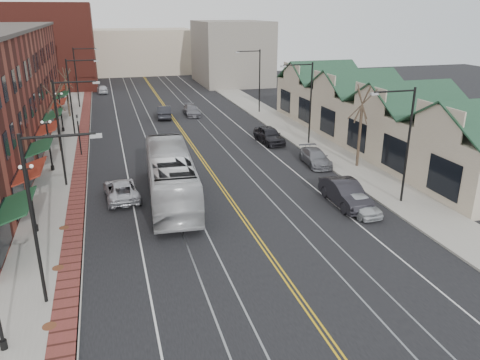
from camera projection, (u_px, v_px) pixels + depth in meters
ground at (278, 268)px, 24.77m from camera, size 160.00×160.00×0.00m
sidewalk_left at (63, 170)px, 39.67m from camera, size 4.00×120.00×0.15m
sidewalk_right at (321, 148)px, 45.92m from camera, size 4.00×120.00×0.15m
building_right at (378, 122)px, 46.72m from camera, size 8.00×36.00×4.60m
backdrop_left at (52, 46)px, 81.37m from camera, size 14.00×18.00×14.00m
backdrop_mid at (139, 51)px, 99.93m from camera, size 22.00×14.00×9.00m
backdrop_right at (231, 53)px, 85.45m from camera, size 12.00×16.00×11.00m
streetlight_l_0 at (42, 203)px, 20.17m from camera, size 3.33×0.25×8.00m
streetlight_l_1 at (65, 123)px, 34.61m from camera, size 3.33×0.25×8.00m
streetlight_l_2 at (74, 89)px, 49.05m from camera, size 3.33×0.25×8.00m
streetlight_l_3 at (79, 71)px, 63.49m from camera, size 3.33×0.25×8.00m
streetlight_r_0 at (404, 134)px, 31.34m from camera, size 3.33×0.25×8.00m
streetlight_r_1 at (307, 95)px, 45.78m from camera, size 3.33×0.25×8.00m
streetlight_r_2 at (256, 74)px, 60.22m from camera, size 3.33×0.25×8.00m
lamppost_l_1 at (31, 200)px, 27.90m from camera, size 0.84×0.28×4.27m
lamppost_l_2 at (50, 147)px, 38.73m from camera, size 0.84×0.28×4.27m
lamppost_l_3 at (61, 113)px, 51.36m from camera, size 0.84×0.28×4.27m
tree_left_near at (57, 116)px, 43.77m from camera, size 1.78×1.37×6.48m
tree_left_far at (67, 92)px, 58.29m from camera, size 1.66×1.28×6.02m
tree_right_mid at (360, 125)px, 39.38m from camera, size 1.90×1.46×6.93m
manhole_near at (49, 326)px, 20.00m from camera, size 0.60×0.60×0.02m
manhole_mid at (58, 268)px, 24.51m from camera, size 0.60×0.60×0.02m
manhole_far at (64, 228)px, 29.02m from camera, size 0.60×0.60×0.02m
traffic_signal at (79, 132)px, 42.86m from camera, size 0.18×0.15×3.80m
transit_bus at (171, 176)px, 33.13m from camera, size 3.87×13.06×3.59m
parked_suv at (121, 190)px, 33.64m from camera, size 2.60×5.07×1.37m
parked_car_a at (359, 203)px, 31.37m from camera, size 1.79×4.05×1.35m
parked_car_b at (345, 193)px, 32.56m from camera, size 1.91×5.25×1.72m
parked_car_c at (315, 157)px, 41.07m from camera, size 2.25×4.77×1.34m
parked_car_d at (269, 135)px, 47.74m from camera, size 2.25×5.02×1.68m
distant_car_left at (164, 112)px, 58.78m from camera, size 2.16×4.91×1.57m
distant_car_right at (192, 110)px, 60.30m from camera, size 1.86×4.51×1.31m
distant_car_far at (102, 89)px, 76.27m from camera, size 1.86×4.08×1.36m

